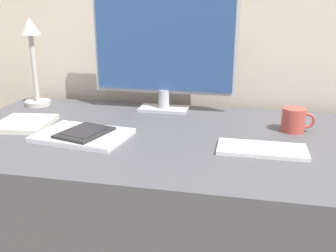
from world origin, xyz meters
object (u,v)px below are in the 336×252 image
at_px(coffee_mug, 294,120).
at_px(keyboard, 262,149).
at_px(monitor, 164,50).
at_px(desk_lamp, 33,54).
at_px(ereader, 84,132).
at_px(notebook, 24,123).
at_px(laptop, 83,135).

bearing_deg(coffee_mug, keyboard, -117.13).
xyz_separation_m(monitor, desk_lamp, (-0.55, -0.04, -0.03)).
bearing_deg(ereader, monitor, 66.30).
bearing_deg(desk_lamp, notebook, -68.60).
bearing_deg(desk_lamp, laptop, -43.74).
bearing_deg(laptop, ereader, -32.51).
distance_m(monitor, coffee_mug, 0.57).
relative_size(keyboard, laptop, 0.83).
relative_size(laptop, ereader, 1.59).
bearing_deg(ereader, keyboard, 0.75).
distance_m(monitor, keyboard, 0.60).
height_order(laptop, desk_lamp, desk_lamp).
height_order(keyboard, coffee_mug, coffee_mug).
xyz_separation_m(keyboard, coffee_mug, (0.11, 0.21, 0.03)).
relative_size(desk_lamp, coffee_mug, 3.32).
bearing_deg(ereader, desk_lamp, 136.51).
relative_size(monitor, desk_lamp, 1.57).
xyz_separation_m(monitor, ereader, (-0.18, -0.40, -0.23)).
bearing_deg(desk_lamp, ereader, -43.49).
bearing_deg(coffee_mug, laptop, -162.44).
distance_m(monitor, notebook, 0.60).
xyz_separation_m(keyboard, laptop, (-0.57, -0.00, 0.00)).
height_order(monitor, coffee_mug, monitor).
distance_m(monitor, desk_lamp, 0.56).
xyz_separation_m(keyboard, notebook, (-0.83, 0.08, 0.00)).
bearing_deg(ereader, notebook, 162.96).
relative_size(keyboard, desk_lamp, 0.71).
distance_m(keyboard, desk_lamp, 1.03).
bearing_deg(keyboard, laptop, -179.89).
distance_m(ereader, notebook, 0.28).
height_order(monitor, desk_lamp, monitor).
height_order(laptop, notebook, notebook).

